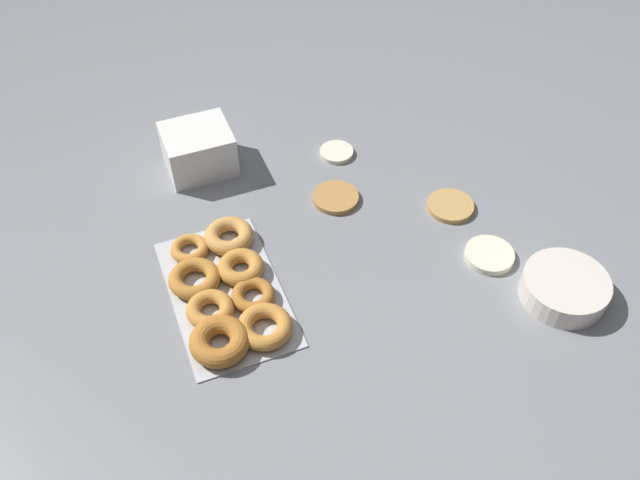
# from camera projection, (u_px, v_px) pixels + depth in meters

# --- Properties ---
(ground_plane) EXTENTS (3.00, 3.00, 0.00)m
(ground_plane) POSITION_uv_depth(u_px,v_px,m) (352.00, 232.00, 1.45)
(ground_plane) COLOR gray
(pancake_0) EXTENTS (0.10, 0.10, 0.01)m
(pancake_0) POSITION_uv_depth(u_px,v_px,m) (336.00, 198.00, 1.51)
(pancake_0) COLOR #B27F42
(pancake_0) RESTS_ON ground_plane
(pancake_1) EXTENTS (0.10, 0.10, 0.02)m
(pancake_1) POSITION_uv_depth(u_px,v_px,m) (489.00, 255.00, 1.40)
(pancake_1) COLOR silver
(pancake_1) RESTS_ON ground_plane
(pancake_2) EXTENTS (0.08, 0.08, 0.01)m
(pancake_2) POSITION_uv_depth(u_px,v_px,m) (337.00, 152.00, 1.62)
(pancake_2) COLOR silver
(pancake_2) RESTS_ON ground_plane
(pancake_3) EXTENTS (0.10, 0.10, 0.01)m
(pancake_3) POSITION_uv_depth(u_px,v_px,m) (450.00, 206.00, 1.50)
(pancake_3) COLOR tan
(pancake_3) RESTS_ON ground_plane
(donut_tray) EXTENTS (0.36, 0.21, 0.04)m
(donut_tray) POSITION_uv_depth(u_px,v_px,m) (226.00, 292.00, 1.32)
(donut_tray) COLOR silver
(donut_tray) RESTS_ON ground_plane
(batter_bowl) EXTENTS (0.17, 0.17, 0.05)m
(batter_bowl) POSITION_uv_depth(u_px,v_px,m) (564.00, 288.00, 1.32)
(batter_bowl) COLOR silver
(batter_bowl) RESTS_ON ground_plane
(container_stack) EXTENTS (0.14, 0.15, 0.10)m
(container_stack) POSITION_uv_depth(u_px,v_px,m) (198.00, 149.00, 1.56)
(container_stack) COLOR white
(container_stack) RESTS_ON ground_plane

